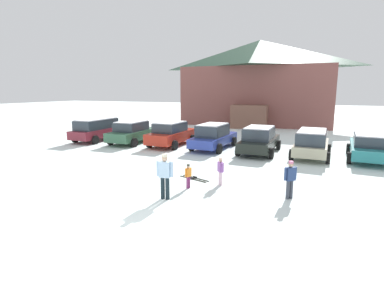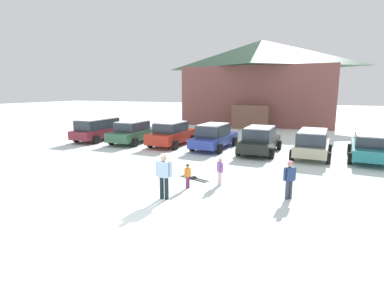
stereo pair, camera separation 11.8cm
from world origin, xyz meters
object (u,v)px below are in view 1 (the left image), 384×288
object	(u,v)px
parked_red_sedan	(171,134)
parked_beige_suv	(312,143)
parked_teal_hatchback	(369,147)
parked_green_coupe	(133,132)
parked_blue_hatchback	(213,136)
parked_maroon_van	(97,129)
skier_child_in_orange_jacket	(188,175)
skier_teen_in_navy_coat	(290,178)
skier_child_in_purple_jacket	(220,170)
parked_black_sedan	(259,140)
ski_lodge	(259,82)
skier_adult_in_blue_parka	(165,174)
pair_of_skis	(194,178)

from	to	relation	value
parked_red_sedan	parked_beige_suv	world-z (taller)	parked_red_sedan
parked_beige_suv	parked_teal_hatchback	xyz separation A→B (m)	(2.97, 0.44, -0.09)
parked_green_coupe	parked_blue_hatchback	world-z (taller)	parked_blue_hatchback
parked_maroon_van	skier_child_in_orange_jacket	size ratio (longest dim) A/B	4.71
parked_teal_hatchback	skier_teen_in_navy_coat	bearing A→B (deg)	-113.27
parked_maroon_van	skier_child_in_purple_jacket	bearing A→B (deg)	-29.47
parked_blue_hatchback	parked_green_coupe	bearing A→B (deg)	-177.43
parked_black_sedan	parked_maroon_van	bearing A→B (deg)	-178.97
parked_blue_hatchback	skier_teen_in_navy_coat	bearing A→B (deg)	-54.43
ski_lodge	parked_black_sedan	world-z (taller)	ski_lodge
parked_teal_hatchback	skier_adult_in_blue_parka	world-z (taller)	skier_adult_in_blue_parka
parked_green_coupe	parked_red_sedan	xyz separation A→B (m)	(3.11, 0.23, 0.03)
parked_black_sedan	parked_teal_hatchback	bearing A→B (deg)	3.51
parked_maroon_van	parked_black_sedan	bearing A→B (deg)	1.03
parked_red_sedan	skier_adult_in_blue_parka	world-z (taller)	parked_red_sedan
parked_green_coupe	skier_child_in_orange_jacket	xyz separation A→B (m)	(8.04, -7.97, -0.27)
parked_maroon_van	parked_beige_suv	distance (m)	15.59
parked_maroon_van	parked_red_sedan	world-z (taller)	parked_maroon_van
ski_lodge	skier_child_in_orange_jacket	size ratio (longest dim) A/B	17.29
parked_blue_hatchback	skier_child_in_orange_jacket	bearing A→B (deg)	-77.77
skier_child_in_purple_jacket	pair_of_skis	world-z (taller)	skier_child_in_purple_jacket
skier_child_in_orange_jacket	parked_green_coupe	bearing A→B (deg)	135.23
parked_red_sedan	parked_maroon_van	bearing A→B (deg)	-176.79
skier_teen_in_navy_coat	skier_adult_in_blue_parka	world-z (taller)	skier_adult_in_blue_parka
parked_beige_suv	parked_green_coupe	bearing A→B (deg)	-179.89
parked_green_coupe	skier_teen_in_navy_coat	world-z (taller)	parked_green_coupe
parked_maroon_van	skier_child_in_purple_jacket	xyz separation A→B (m)	(12.29, -6.95, -0.26)
skier_child_in_orange_jacket	pair_of_skis	xyz separation A→B (m)	(-0.29, 1.29, -0.54)
skier_teen_in_navy_coat	skier_child_in_purple_jacket	size ratio (longest dim) A/B	1.21
parked_maroon_van	parked_green_coupe	bearing A→B (deg)	2.30
ski_lodge	parked_beige_suv	world-z (taller)	ski_lodge
skier_child_in_orange_jacket	skier_child_in_purple_jacket	world-z (taller)	skier_child_in_purple_jacket
parked_red_sedan	parked_blue_hatchback	xyz separation A→B (m)	(3.14, 0.05, -0.01)
parked_teal_hatchback	skier_child_in_purple_jacket	world-z (taller)	parked_teal_hatchback
skier_teen_in_navy_coat	skier_adult_in_blue_parka	xyz separation A→B (m)	(-4.14, -1.80, 0.15)
parked_beige_suv	skier_child_in_purple_jacket	size ratio (longest dim) A/B	3.68
ski_lodge	skier_child_in_purple_jacket	size ratio (longest dim) A/B	14.69
parked_black_sedan	skier_adult_in_blue_parka	bearing A→B (deg)	-99.48
parked_green_coupe	pair_of_skis	world-z (taller)	parked_green_coupe
skier_teen_in_navy_coat	skier_child_in_orange_jacket	bearing A→B (deg)	-174.61
parked_maroon_van	skier_adult_in_blue_parka	xyz separation A→B (m)	(10.95, -9.28, 0.02)
parked_blue_hatchback	pair_of_skis	distance (m)	7.17
ski_lodge	parked_red_sedan	bearing A→B (deg)	-98.73
parked_beige_suv	skier_child_in_orange_jacket	distance (m)	9.11
parked_beige_suv	skier_teen_in_navy_coat	bearing A→B (deg)	-93.75
parked_red_sedan	skier_child_in_orange_jacket	size ratio (longest dim) A/B	4.69
parked_maroon_van	parked_blue_hatchback	bearing A→B (deg)	2.48
skier_adult_in_blue_parka	parked_maroon_van	bearing A→B (deg)	139.71
parked_red_sedan	pair_of_skis	distance (m)	8.36
parked_teal_hatchback	parked_red_sedan	bearing A→B (deg)	-178.87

